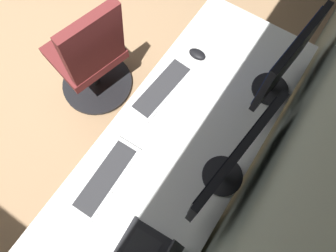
# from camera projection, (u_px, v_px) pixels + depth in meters

# --- Properties ---
(floor_plane) EXTENTS (5.44, 5.44, 0.00)m
(floor_plane) POSITION_uv_depth(u_px,v_px,m) (7.00, 41.00, 2.70)
(floor_plane) COLOR #9E7A56
(wall_back) EXTENTS (5.01, 0.10, 2.60)m
(wall_back) POSITION_uv_depth(u_px,v_px,m) (324.00, 114.00, 1.01)
(wall_back) COLOR slate
(wall_back) RESTS_ON ground
(desk) EXTENTS (1.95, 0.72, 0.73)m
(desk) POSITION_uv_depth(u_px,v_px,m) (176.00, 151.00, 1.63)
(desk) COLOR white
(desk) RESTS_ON ground
(drawer_pedestal) EXTENTS (0.40, 0.51, 0.69)m
(drawer_pedestal) POSITION_uv_depth(u_px,v_px,m) (149.00, 212.00, 1.82)
(drawer_pedestal) COLOR white
(drawer_pedestal) RESTS_ON ground
(monitor_primary) EXTENTS (0.57, 0.20, 0.46)m
(monitor_primary) POSITION_uv_depth(u_px,v_px,m) (232.00, 161.00, 1.27)
(monitor_primary) COLOR black
(monitor_primary) RESTS_ON desk
(monitor_secondary) EXTENTS (0.47, 0.20, 0.46)m
(monitor_secondary) POSITION_uv_depth(u_px,v_px,m) (286.00, 62.00, 1.45)
(monitor_secondary) COLOR black
(monitor_secondary) RESTS_ON desk
(keyboard_main) EXTENTS (0.43, 0.17, 0.02)m
(keyboard_main) POSITION_uv_depth(u_px,v_px,m) (162.00, 88.00, 1.68)
(keyboard_main) COLOR silver
(keyboard_main) RESTS_ON desk
(keyboard_spare) EXTENTS (0.42, 0.15, 0.02)m
(keyboard_spare) POSITION_uv_depth(u_px,v_px,m) (106.00, 178.00, 1.50)
(keyboard_spare) COLOR silver
(keyboard_spare) RESTS_ON desk
(mouse_main) EXTENTS (0.06, 0.10, 0.03)m
(mouse_main) POSITION_uv_depth(u_px,v_px,m) (197.00, 54.00, 1.76)
(mouse_main) COLOR black
(mouse_main) RESTS_ON desk
(office_chair) EXTENTS (0.56, 0.60, 0.97)m
(office_chair) POSITION_uv_depth(u_px,v_px,m) (91.00, 60.00, 2.09)
(office_chair) COLOR maroon
(office_chair) RESTS_ON ground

